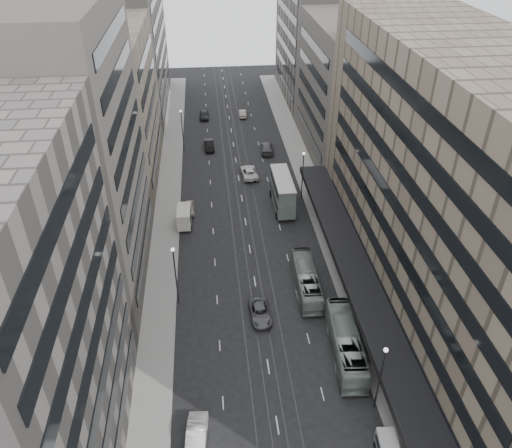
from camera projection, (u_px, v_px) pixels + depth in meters
name	position (u px, v px, depth m)	size (l,w,h in m)	color
ground	(269.00, 374.00, 52.13)	(220.00, 220.00, 0.00)	black
sidewalk_right	(312.00, 190.00, 84.08)	(4.00, 125.00, 0.15)	gray
sidewalk_left	(169.00, 197.00, 82.02)	(4.00, 125.00, 0.15)	gray
department_store	(465.00, 202.00, 52.25)	(19.20, 60.00, 30.00)	#7A6B59
building_right_mid	(352.00, 90.00, 90.23)	(15.00, 28.00, 24.00)	#4F4B45
building_right_far	(318.00, 38.00, 113.88)	(15.00, 32.00, 28.00)	slate
building_left_b	(63.00, 156.00, 56.49)	(15.00, 26.00, 34.00)	#4F4B45
building_left_c	(104.00, 108.00, 81.29)	(15.00, 28.00, 25.00)	#796E5E
building_left_d	(126.00, 46.00, 107.71)	(15.00, 38.00, 28.00)	slate
lamp_right_near	(381.00, 372.00, 45.93)	(0.44, 0.44, 8.32)	#262628
lamp_right_far	(303.00, 170.00, 78.96)	(0.44, 0.44, 8.32)	#262628
lamp_left_near	(175.00, 269.00, 58.30)	(0.44, 0.44, 8.32)	#262628
lamp_left_far	(182.00, 126.00, 93.81)	(0.44, 0.44, 8.32)	#262628
bus_near	(346.00, 343.00, 53.55)	(2.78, 11.86, 3.30)	gray
bus_far	(306.00, 280.00, 62.41)	(2.53, 10.83, 3.02)	#939E96
double_decker	(282.00, 191.00, 78.14)	(3.01, 9.60, 5.24)	slate
panel_van	(184.00, 216.00, 74.46)	(2.29, 4.51, 2.81)	beige
sedan_1	(196.00, 438.00, 45.16)	(1.79, 5.13, 1.69)	silver
sedan_2	(260.00, 313.00, 58.74)	(2.31, 5.00, 1.39)	#5C5C5E
sedan_4	(189.00, 208.00, 78.03)	(1.60, 3.97, 1.35)	#A09685
sedan_5	(209.00, 145.00, 96.98)	(1.70, 4.89, 1.61)	black
sedan_6	(249.00, 172.00, 87.76)	(2.65, 5.75, 1.60)	silver
sedan_7	(267.00, 148.00, 95.93)	(2.29, 5.64, 1.64)	#535355
sedan_8	(204.00, 115.00, 110.08)	(1.96, 4.86, 1.66)	#27272A
sedan_9	(243.00, 113.00, 110.99)	(1.51, 4.32, 1.42)	#BAAB9A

